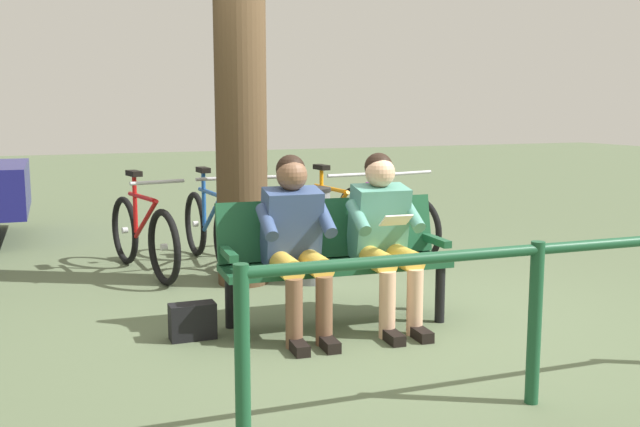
{
  "coord_description": "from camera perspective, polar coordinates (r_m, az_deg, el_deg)",
  "views": [
    {
      "loc": [
        2.28,
        4.56,
        1.52
      ],
      "look_at": [
        0.3,
        -0.25,
        0.75
      ],
      "focal_mm": 40.63,
      "sensor_mm": 36.0,
      "label": 1
    }
  ],
  "objects": [
    {
      "name": "bench",
      "position": [
        5.1,
        1.0,
        -3.04
      ],
      "size": [
        1.63,
        0.59,
        0.87
      ],
      "rotation": [
        0.0,
        0.0,
        -0.07
      ],
      "color": "#194C2D",
      "rests_on": "ground"
    },
    {
      "name": "ground_plane",
      "position": [
        5.32,
        4.04,
        -8.2
      ],
      "size": [
        40.0,
        40.0,
        0.0
      ],
      "primitive_type": "plane",
      "color": "#566647"
    },
    {
      "name": "bicycle_black",
      "position": [
        7.27,
        0.78,
        -0.77
      ],
      "size": [
        0.48,
        1.68,
        0.94
      ],
      "rotation": [
        0.0,
        0.0,
        1.65
      ],
      "color": "black",
      "rests_on": "ground"
    },
    {
      "name": "bicycle_purple",
      "position": [
        6.79,
        -13.77,
        -1.65
      ],
      "size": [
        0.51,
        1.66,
        0.94
      ],
      "rotation": [
        0.0,
        0.0,
        1.76
      ],
      "color": "black",
      "rests_on": "ground"
    },
    {
      "name": "person_companion",
      "position": [
        4.82,
        -1.93,
        -1.8
      ],
      "size": [
        0.51,
        0.79,
        1.2
      ],
      "rotation": [
        0.0,
        0.0,
        -0.07
      ],
      "color": "#334772",
      "rests_on": "ground"
    },
    {
      "name": "bicycle_green",
      "position": [
        7.13,
        -4.34,
        -0.97
      ],
      "size": [
        0.48,
        1.68,
        0.94
      ],
      "rotation": [
        0.0,
        0.0,
        1.47
      ],
      "color": "black",
      "rests_on": "ground"
    },
    {
      "name": "litter_bin",
      "position": [
        6.27,
        -0.73,
        -1.71
      ],
      "size": [
        0.35,
        0.35,
        0.83
      ],
      "color": "slate",
      "rests_on": "ground"
    },
    {
      "name": "tree_trunk",
      "position": [
        6.2,
        -6.33,
        12.54
      ],
      "size": [
        0.44,
        0.44,
        3.94
      ],
      "primitive_type": "cylinder",
      "color": "#4C3823",
      "rests_on": "ground"
    },
    {
      "name": "handbag",
      "position": [
        4.89,
        -10.01,
        -8.36
      ],
      "size": [
        0.3,
        0.14,
        0.24
      ],
      "primitive_type": "cube",
      "rotation": [
        0.0,
        0.0,
        -0.02
      ],
      "color": "black",
      "rests_on": "ground"
    },
    {
      "name": "person_reading",
      "position": [
        5.03,
        5.08,
        -1.38
      ],
      "size": [
        0.51,
        0.79,
        1.2
      ],
      "rotation": [
        0.0,
        0.0,
        -0.07
      ],
      "color": "#4C8C7A",
      "rests_on": "ground"
    },
    {
      "name": "bicycle_red",
      "position": [
        7.03,
        -8.67,
        -1.18
      ],
      "size": [
        0.48,
        1.68,
        0.94
      ],
      "rotation": [
        0.0,
        0.0,
        1.62
      ],
      "color": "black",
      "rests_on": "ground"
    },
    {
      "name": "bicycle_blue",
      "position": [
        7.49,
        5.13,
        -0.52
      ],
      "size": [
        0.51,
        1.66,
        0.94
      ],
      "rotation": [
        0.0,
        0.0,
        1.76
      ],
      "color": "black",
      "rests_on": "ground"
    },
    {
      "name": "railing_fence",
      "position": [
        3.84,
        16.65,
        -5.91
      ],
      "size": [
        3.12,
        0.2,
        0.85
      ],
      "rotation": [
        0.0,
        0.0,
        -0.04
      ],
      "color": "#194C2D",
      "rests_on": "ground"
    }
  ]
}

